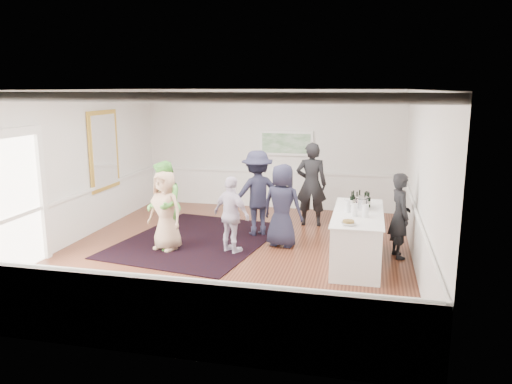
% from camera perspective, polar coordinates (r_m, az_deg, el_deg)
% --- Properties ---
extents(floor, '(8.00, 8.00, 0.00)m').
position_cam_1_polar(floor, '(10.06, -2.65, -6.92)').
color(floor, brown).
rests_on(floor, ground).
extents(ceiling, '(7.00, 8.00, 0.02)m').
position_cam_1_polar(ceiling, '(9.53, -2.84, 11.63)').
color(ceiling, white).
rests_on(ceiling, wall_back).
extents(wall_left, '(0.02, 8.00, 3.20)m').
position_cam_1_polar(wall_left, '(11.12, -20.42, 2.65)').
color(wall_left, white).
rests_on(wall_left, floor).
extents(wall_right, '(0.02, 8.00, 3.20)m').
position_cam_1_polar(wall_right, '(9.37, 18.36, 1.19)').
color(wall_right, white).
rests_on(wall_right, floor).
extents(wall_back, '(7.00, 0.02, 3.20)m').
position_cam_1_polar(wall_back, '(13.52, 1.82, 4.90)').
color(wall_back, white).
rests_on(wall_back, floor).
extents(wall_front, '(7.00, 0.02, 3.20)m').
position_cam_1_polar(wall_front, '(6.00, -13.05, -4.28)').
color(wall_front, white).
rests_on(wall_front, floor).
extents(wainscoting, '(7.00, 8.00, 1.00)m').
position_cam_1_polar(wainscoting, '(9.91, -2.68, -4.18)').
color(wainscoting, white).
rests_on(wainscoting, floor).
extents(mirror, '(0.05, 1.25, 1.85)m').
position_cam_1_polar(mirror, '(12.17, -16.97, 4.56)').
color(mirror, gold).
rests_on(mirror, wall_left).
extents(doorway, '(0.10, 1.78, 2.56)m').
position_cam_1_polar(doorway, '(9.61, -26.20, -0.29)').
color(doorway, white).
rests_on(doorway, wall_left).
extents(landscape_painting, '(1.44, 0.06, 0.66)m').
position_cam_1_polar(landscape_painting, '(13.38, 3.47, 5.59)').
color(landscape_painting, white).
rests_on(landscape_painting, wall_back).
extents(area_rug, '(3.41, 4.16, 0.02)m').
position_cam_1_polar(area_rug, '(10.91, -6.72, -5.44)').
color(area_rug, black).
rests_on(area_rug, floor).
extents(serving_table, '(0.91, 2.40, 0.97)m').
position_cam_1_polar(serving_table, '(9.56, 11.49, -5.09)').
color(serving_table, white).
rests_on(serving_table, floor).
extents(bartender, '(0.54, 0.69, 1.66)m').
position_cam_1_polar(bartender, '(9.96, 16.11, -2.61)').
color(bartender, black).
rests_on(bartender, floor).
extents(guest_tan, '(0.92, 0.74, 1.63)m').
position_cam_1_polar(guest_tan, '(10.18, -10.30, -2.10)').
color(guest_tan, tan).
rests_on(guest_tan, floor).
extents(guest_green, '(0.96, 1.07, 1.80)m').
position_cam_1_polar(guest_green, '(10.24, -10.50, -1.52)').
color(guest_green, '#62C24D').
rests_on(guest_green, floor).
extents(guest_lilac, '(0.98, 0.76, 1.55)m').
position_cam_1_polar(guest_lilac, '(9.86, -2.80, -2.63)').
color(guest_lilac, silver).
rests_on(guest_lilac, floor).
extents(guest_dark_a, '(1.41, 1.22, 1.90)m').
position_cam_1_polar(guest_dark_a, '(11.00, 0.14, -0.14)').
color(guest_dark_a, '#1F2034').
rests_on(guest_dark_a, floor).
extents(guest_dark_b, '(0.75, 0.52, 1.99)m').
position_cam_1_polar(guest_dark_b, '(11.85, 6.34, 0.88)').
color(guest_dark_b, black).
rests_on(guest_dark_b, floor).
extents(guest_navy, '(0.95, 0.73, 1.73)m').
position_cam_1_polar(guest_navy, '(10.25, 3.02, -1.55)').
color(guest_navy, '#1F2034').
rests_on(guest_navy, floor).
extents(wine_bottles, '(0.40, 0.28, 0.31)m').
position_cam_1_polar(wine_bottles, '(9.89, 11.91, -0.72)').
color(wine_bottles, black).
rests_on(wine_bottles, serving_table).
extents(juice_pitchers, '(0.44, 0.39, 0.24)m').
position_cam_1_polar(juice_pitchers, '(9.20, 11.32, -1.86)').
color(juice_pitchers, '#73B340').
rests_on(juice_pitchers, serving_table).
extents(ice_bucket, '(0.26, 0.26, 0.25)m').
position_cam_1_polar(ice_bucket, '(9.64, 11.96, -1.29)').
color(ice_bucket, silver).
rests_on(ice_bucket, serving_table).
extents(nut_bowl, '(0.25, 0.25, 0.07)m').
position_cam_1_polar(nut_bowl, '(8.54, 10.52, -3.47)').
color(nut_bowl, white).
rests_on(nut_bowl, serving_table).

